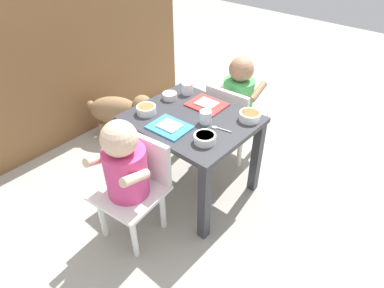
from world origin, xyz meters
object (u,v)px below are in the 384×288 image
object	(u,v)px
water_cup_right	(206,118)
veggie_bowl_near	(205,138)
dining_table	(192,132)
spoon_by_left_tray	(219,128)
food_tray_left	(170,127)
water_cup_left	(187,89)
seated_child_left	(127,168)
seated_child_right	(237,98)
cereal_bowl_right_side	(250,116)
veggie_bowl_far	(170,96)
cereal_bowl_left_side	(146,109)
food_tray_right	(207,104)
dog	(120,110)

from	to	relation	value
water_cup_right	veggie_bowl_near	world-z (taller)	water_cup_right
dining_table	spoon_by_left_tray	distance (m)	0.18
food_tray_left	veggie_bowl_near	size ratio (longest dim) A/B	1.97
water_cup_left	water_cup_right	size ratio (longest dim) A/B	1.02
water_cup_left	spoon_by_left_tray	distance (m)	0.38
seated_child_left	food_tray_left	world-z (taller)	seated_child_left
seated_child_right	veggie_bowl_near	world-z (taller)	seated_child_right
seated_child_left	cereal_bowl_right_side	xyz separation A→B (m)	(0.57, -0.23, 0.08)
food_tray_left	veggie_bowl_far	bearing A→B (deg)	43.85
seated_child_right	food_tray_left	bearing A→B (deg)	179.26
spoon_by_left_tray	cereal_bowl_right_side	bearing A→B (deg)	-21.06
seated_child_right	veggie_bowl_near	distance (m)	0.56
dining_table	water_cup_right	world-z (taller)	water_cup_right
dining_table	cereal_bowl_left_side	world-z (taller)	cereal_bowl_left_side
seated_child_right	cereal_bowl_right_side	size ratio (longest dim) A/B	6.21
food_tray_right	water_cup_left	world-z (taller)	water_cup_left
water_cup_right	cereal_bowl_right_side	xyz separation A→B (m)	(0.16, -0.14, -0.00)
food_tray_left	cereal_bowl_right_side	world-z (taller)	cereal_bowl_right_side
water_cup_left	veggie_bowl_far	world-z (taller)	water_cup_left
dining_table	food_tray_left	xyz separation A→B (m)	(-0.14, 0.02, 0.09)
dining_table	cereal_bowl_right_side	distance (m)	0.30
seated_child_right	cereal_bowl_left_side	xyz separation A→B (m)	(-0.53, 0.18, 0.09)
seated_child_right	food_tray_left	size ratio (longest dim) A/B	3.32
cereal_bowl_right_side	food_tray_left	bearing A→B (deg)	141.45
seated_child_left	dining_table	bearing A→B (deg)	-1.14
dog	veggie_bowl_far	size ratio (longest dim) A/B	5.18
dog	cereal_bowl_left_side	bearing A→B (deg)	-111.05
food_tray_right	spoon_by_left_tray	world-z (taller)	food_tray_right
food_tray_right	veggie_bowl_near	xyz separation A→B (m)	(-0.25, -0.19, 0.01)
seated_child_right	cereal_bowl_right_side	world-z (taller)	seated_child_right
water_cup_right	food_tray_right	bearing A→B (deg)	36.69
seated_child_right	veggie_bowl_far	xyz separation A→B (m)	(-0.34, 0.20, 0.09)
dining_table	seated_child_left	size ratio (longest dim) A/B	0.91
water_cup_left	dog	bearing A→B (deg)	100.81
seated_child_left	water_cup_left	xyz separation A→B (m)	(0.58, 0.17, 0.09)
seated_child_left	dog	world-z (taller)	seated_child_left
water_cup_right	seated_child_right	bearing A→B (deg)	12.59
water_cup_right	cereal_bowl_left_side	xyz separation A→B (m)	(-0.13, 0.27, -0.01)
dog	food_tray_right	xyz separation A→B (m)	(0.07, -0.67, 0.27)
water_cup_left	water_cup_right	world-z (taller)	water_cup_left
seated_child_left	veggie_bowl_far	bearing A→B (deg)	23.21
dog	veggie_bowl_far	xyz separation A→B (m)	(-0.01, -0.48, 0.28)
food_tray_left	cereal_bowl_right_side	bearing A→B (deg)	-38.55
food_tray_left	spoon_by_left_tray	xyz separation A→B (m)	(0.14, -0.18, -0.00)
food_tray_right	spoon_by_left_tray	size ratio (longest dim) A/B	1.91
water_cup_right	veggie_bowl_near	size ratio (longest dim) A/B	0.62
cereal_bowl_left_side	dining_table	bearing A→B (deg)	-58.86
dining_table	cereal_bowl_left_side	xyz separation A→B (m)	(-0.12, 0.20, 0.11)
water_cup_left	cereal_bowl_right_side	xyz separation A→B (m)	(-0.00, -0.40, -0.01)
cereal_bowl_right_side	veggie_bowl_far	bearing A→B (deg)	103.29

